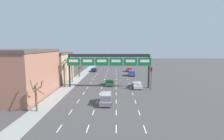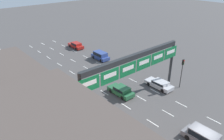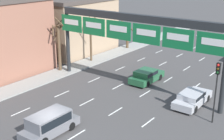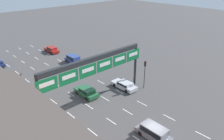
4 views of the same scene
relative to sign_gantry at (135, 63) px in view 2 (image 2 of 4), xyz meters
The scene contains 12 objects.
lane_dashes 6.75m from the sign_gantry, 90.00° to the left, with size 10.02×67.00×0.01m.
sign_gantry is the anchor object (origin of this frame).
car_navy 27.37m from the sign_gantry, 104.53° to the left, with size 1.99×4.15×1.28m.
suv_grey 12.44m from the sign_gantry, 90.30° to the right, with size 1.93×4.66×1.73m.
car_silver 8.55m from the sign_gantry, ahead, with size 1.97×4.88×1.29m.
suv_blue 18.53m from the sign_gantry, 68.11° to the left, with size 1.98×4.38×1.73m.
car_green 6.22m from the sign_gantry, 88.93° to the left, with size 1.99×4.54×1.40m.
car_red 27.66m from the sign_gantry, 75.95° to the left, with size 1.87×4.75×1.45m.
traffic_light_near_gantry 9.77m from the sign_gantry, 12.87° to the right, with size 0.30×0.35×5.08m.
tree_bare_closest 10.57m from the sign_gantry, behind, with size 2.32×2.30×6.58m.
tree_bare_third 11.36m from the sign_gantry, 152.84° to the left, with size 1.40×1.79×6.11m.
tree_bare_furthest 16.98m from the sign_gantry, 125.78° to the left, with size 2.10×1.89×4.56m.
Camera 2 is at (-20.61, -7.79, 18.54)m, focal length 35.00 mm.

